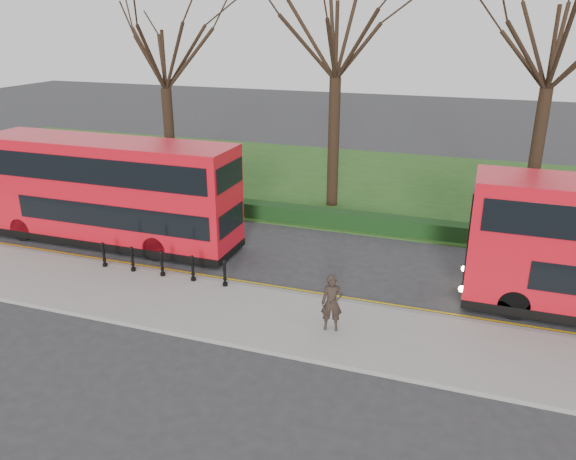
% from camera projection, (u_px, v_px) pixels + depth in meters
% --- Properties ---
extents(ground, '(120.00, 120.00, 0.00)m').
position_uv_depth(ground, '(221.00, 272.00, 22.95)').
color(ground, '#28282B').
rests_on(ground, ground).
extents(pavement, '(60.00, 4.00, 0.15)m').
position_uv_depth(pavement, '(184.00, 303.00, 20.27)').
color(pavement, gray).
rests_on(pavement, ground).
extents(kerb, '(60.00, 0.25, 0.16)m').
position_uv_depth(kerb, '(209.00, 280.00, 22.04)').
color(kerb, slate).
rests_on(kerb, ground).
extents(grass_verge, '(60.00, 18.00, 0.06)m').
position_uv_depth(grass_verge, '(322.00, 179.00, 36.19)').
color(grass_verge, '#224517').
rests_on(grass_verge, ground).
extents(hedge, '(60.00, 0.90, 0.80)m').
position_uv_depth(hedge, '(278.00, 212.00, 28.81)').
color(hedge, black).
rests_on(hedge, ground).
extents(yellow_line_outer, '(60.00, 0.10, 0.01)m').
position_uv_depth(yellow_line_outer, '(213.00, 279.00, 22.33)').
color(yellow_line_outer, yellow).
rests_on(yellow_line_outer, ground).
extents(yellow_line_inner, '(60.00, 0.10, 0.01)m').
position_uv_depth(yellow_line_inner, '(215.00, 277.00, 22.50)').
color(yellow_line_inner, yellow).
rests_on(yellow_line_inner, ground).
extents(tree_left, '(6.97, 6.97, 10.88)m').
position_uv_depth(tree_left, '(163.00, 53.00, 31.46)').
color(tree_left, black).
rests_on(tree_left, ground).
extents(tree_mid, '(8.03, 8.03, 12.54)m').
position_uv_depth(tree_mid, '(337.00, 31.00, 27.94)').
color(tree_mid, black).
rests_on(tree_mid, ground).
extents(tree_right, '(7.84, 7.84, 12.25)m').
position_uv_depth(tree_right, '(555.00, 38.00, 24.93)').
color(tree_right, black).
rests_on(tree_right, ground).
extents(bollard_row, '(5.60, 0.15, 1.00)m').
position_uv_depth(bollard_row, '(162.00, 264.00, 22.11)').
color(bollard_row, black).
rests_on(bollard_row, pavement).
extents(bus_lead, '(11.96, 2.74, 4.76)m').
position_uv_depth(bus_lead, '(110.00, 193.00, 25.18)').
color(bus_lead, red).
rests_on(bus_lead, ground).
extents(pedestrian, '(0.79, 0.62, 1.93)m').
position_uv_depth(pedestrian, '(332.00, 303.00, 18.10)').
color(pedestrian, black).
rests_on(pedestrian, pavement).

